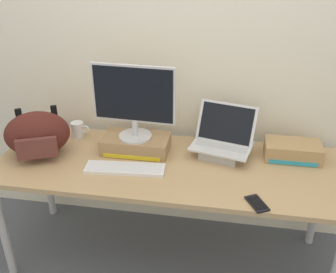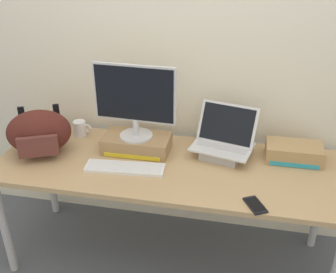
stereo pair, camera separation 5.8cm
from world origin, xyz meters
TOP-DOWN VIEW (x-y plane):
  - ground_plane at (0.00, 0.00)m, footprint 20.00×20.00m
  - back_wall at (0.00, 0.46)m, footprint 7.00×0.10m
  - desk at (0.00, 0.00)m, footprint 1.99×0.72m
  - toner_box_yellow at (-0.22, 0.12)m, footprint 0.40×0.22m
  - desktop_monitor at (-0.22, 0.12)m, footprint 0.49×0.20m
  - open_laptop at (0.30, 0.16)m, footprint 0.39×0.32m
  - external_keyboard at (-0.23, -0.11)m, footprint 0.45×0.16m
  - messenger_backpack at (-0.78, -0.01)m, footprint 0.43×0.36m
  - coffee_mug at (-0.63, 0.24)m, footprint 0.12×0.08m
  - cell_phone at (0.50, -0.30)m, footprint 0.13×0.15m
  - plush_toy at (-0.84, 0.28)m, footprint 0.08×0.08m
  - toner_box_cyan at (0.71, 0.19)m, footprint 0.32×0.18m

SIDE VIEW (x-z plane):
  - ground_plane at x=0.00m, z-range 0.00..0.00m
  - desk at x=0.00m, z-range 0.29..1.01m
  - cell_phone at x=0.50m, z-range 0.71..0.73m
  - external_keyboard at x=-0.23m, z-range 0.71..0.74m
  - plush_toy at x=-0.84m, z-range 0.71..0.80m
  - toner_box_yellow at x=-0.22m, z-range 0.71..0.81m
  - toner_box_cyan at x=0.71m, z-range 0.71..0.81m
  - coffee_mug at x=-0.63m, z-range 0.71..0.81m
  - open_laptop at x=0.30m, z-range 0.63..0.92m
  - messenger_backpack at x=-0.78m, z-range 0.71..0.98m
  - desktop_monitor at x=-0.22m, z-range 0.83..1.27m
  - back_wall at x=0.00m, z-range 0.00..2.60m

